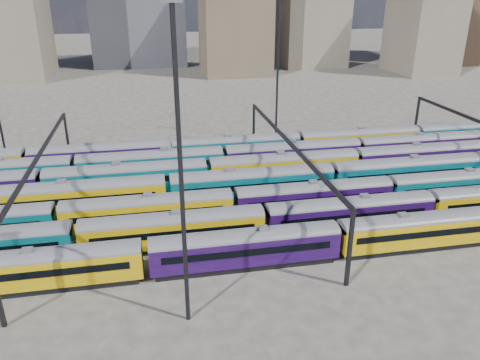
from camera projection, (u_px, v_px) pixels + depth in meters
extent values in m
plane|color=#45403A|center=(212.00, 204.00, 60.29)|extent=(500.00, 500.00, 0.00)
cube|color=black|center=(41.00, 285.00, 43.37)|extent=(17.84, 2.31, 0.66)
cube|color=#AA8406|center=(38.00, 270.00, 42.73)|extent=(18.78, 2.72, 2.72)
cylinder|color=#4C4C51|center=(35.00, 257.00, 42.20)|extent=(18.78, 2.72, 2.72)
cube|color=black|center=(34.00, 275.00, 41.35)|extent=(16.53, 0.06, 0.70)
cube|color=black|center=(40.00, 259.00, 43.85)|extent=(16.53, 0.06, 0.70)
cube|color=slate|center=(34.00, 250.00, 41.93)|extent=(0.94, 0.85, 0.33)
cube|color=black|center=(245.00, 263.00, 46.80)|extent=(17.84, 2.31, 0.66)
cube|color=#1A0735|center=(245.00, 249.00, 46.16)|extent=(18.78, 2.72, 2.72)
cylinder|color=#4C4C51|center=(245.00, 236.00, 45.64)|extent=(18.78, 2.72, 2.72)
cube|color=black|center=(248.00, 253.00, 44.78)|extent=(16.53, 0.06, 0.70)
cube|color=black|center=(243.00, 239.00, 47.29)|extent=(16.53, 0.06, 0.70)
cube|color=slate|center=(245.00, 230.00, 45.36)|extent=(0.94, 0.85, 0.33)
cube|color=black|center=(422.00, 244.00, 50.24)|extent=(17.84, 2.31, 0.66)
cube|color=#AA8406|center=(424.00, 230.00, 49.59)|extent=(18.78, 2.72, 2.72)
cylinder|color=#4C4C51|center=(426.00, 219.00, 49.07)|extent=(18.78, 2.72, 2.72)
cube|color=black|center=(432.00, 234.00, 48.21)|extent=(16.53, 0.06, 0.70)
cube|color=black|center=(417.00, 222.00, 50.72)|extent=(16.53, 0.06, 0.70)
cube|color=slate|center=(427.00, 213.00, 48.79)|extent=(0.94, 0.85, 0.33)
cube|color=black|center=(175.00, 245.00, 50.14)|extent=(18.27, 2.37, 0.67)
cube|color=#AA8406|center=(174.00, 230.00, 49.48)|extent=(19.23, 2.79, 2.79)
cylinder|color=#4C4C51|center=(173.00, 219.00, 48.95)|extent=(19.23, 2.79, 2.79)
cube|color=black|center=(174.00, 234.00, 48.07)|extent=(16.92, 0.06, 0.72)
cube|color=black|center=(173.00, 222.00, 50.64)|extent=(16.92, 0.06, 0.72)
cube|color=slate|center=(173.00, 212.00, 48.66)|extent=(0.96, 0.87, 0.34)
cube|color=black|center=(348.00, 228.00, 53.66)|extent=(18.27, 2.37, 0.67)
cube|color=#1A0735|center=(349.00, 214.00, 52.99)|extent=(19.23, 2.79, 2.79)
cylinder|color=#4C4C51|center=(351.00, 203.00, 52.46)|extent=(19.23, 2.79, 2.79)
cube|color=black|center=(355.00, 217.00, 51.58)|extent=(16.92, 0.06, 0.72)
cube|color=black|center=(345.00, 206.00, 54.15)|extent=(16.92, 0.06, 0.72)
cube|color=slate|center=(351.00, 197.00, 52.18)|extent=(0.96, 0.87, 0.34)
cube|color=black|center=(150.00, 225.00, 54.23)|extent=(18.30, 2.37, 0.67)
cube|color=#AA8406|center=(148.00, 212.00, 53.56)|extent=(19.26, 2.79, 2.79)
cylinder|color=#4C4C51|center=(148.00, 201.00, 53.03)|extent=(19.26, 2.79, 2.79)
cube|color=black|center=(148.00, 215.00, 52.15)|extent=(16.95, 0.06, 0.72)
cube|color=black|center=(148.00, 204.00, 54.72)|extent=(16.95, 0.06, 0.72)
cube|color=slate|center=(147.00, 195.00, 52.74)|extent=(0.96, 0.87, 0.34)
cube|color=black|center=(313.00, 211.00, 57.74)|extent=(18.30, 2.37, 0.67)
cube|color=#1A0735|center=(313.00, 198.00, 57.08)|extent=(19.26, 2.79, 2.79)
cylinder|color=#4C4C51|center=(314.00, 188.00, 56.55)|extent=(19.26, 2.79, 2.79)
cube|color=black|center=(318.00, 200.00, 55.67)|extent=(16.95, 0.06, 0.72)
cube|color=black|center=(310.00, 191.00, 58.24)|extent=(16.95, 0.06, 0.72)
cube|color=slate|center=(315.00, 182.00, 56.26)|extent=(0.96, 0.87, 0.34)
cube|color=black|center=(457.00, 198.00, 61.26)|extent=(18.30, 2.37, 0.67)
cube|color=#05444F|center=(459.00, 186.00, 60.60)|extent=(19.26, 2.79, 2.79)
cylinder|color=#4C4C51|center=(461.00, 176.00, 60.06)|extent=(19.26, 2.79, 2.79)
cube|color=black|center=(467.00, 188.00, 59.18)|extent=(16.95, 0.06, 0.72)
cube|color=black|center=(453.00, 179.00, 61.75)|extent=(16.95, 0.06, 0.72)
cube|color=slate|center=(462.00, 170.00, 59.78)|extent=(0.96, 0.87, 0.34)
cube|color=black|center=(80.00, 212.00, 57.27)|extent=(19.99, 2.59, 0.74)
cube|color=#AA8406|center=(78.00, 198.00, 56.55)|extent=(21.04, 3.05, 3.05)
cylinder|color=#4C4C51|center=(76.00, 187.00, 55.96)|extent=(21.04, 3.05, 3.05)
cube|color=black|center=(76.00, 201.00, 55.00)|extent=(18.52, 0.06, 0.79)
cube|color=black|center=(79.00, 190.00, 57.81)|extent=(18.52, 0.06, 0.79)
cube|color=slate|center=(75.00, 180.00, 55.65)|extent=(1.05, 0.95, 0.37)
cube|color=black|center=(252.00, 198.00, 61.10)|extent=(19.99, 2.59, 0.74)
cube|color=#05444F|center=(252.00, 185.00, 60.38)|extent=(21.04, 3.05, 3.05)
cylinder|color=#4C4C51|center=(252.00, 174.00, 59.79)|extent=(21.04, 3.05, 3.05)
cube|color=black|center=(255.00, 187.00, 58.84)|extent=(18.52, 0.06, 0.79)
cube|color=black|center=(250.00, 178.00, 61.64)|extent=(18.52, 0.06, 0.79)
cube|color=slate|center=(252.00, 168.00, 59.48)|extent=(1.05, 0.95, 0.37)
cube|color=black|center=(404.00, 186.00, 64.93)|extent=(19.99, 2.59, 0.74)
cube|color=#05444F|center=(406.00, 173.00, 64.21)|extent=(21.04, 3.05, 3.05)
cylinder|color=#4C4C51|center=(407.00, 163.00, 63.63)|extent=(21.04, 3.05, 3.05)
cube|color=black|center=(412.00, 175.00, 62.67)|extent=(18.52, 0.06, 0.79)
cube|color=black|center=(401.00, 167.00, 65.47)|extent=(18.52, 0.06, 0.79)
cube|color=slate|center=(408.00, 157.00, 63.32)|extent=(1.05, 0.95, 0.37)
cube|color=black|center=(129.00, 192.00, 62.82)|extent=(19.92, 2.58, 0.73)
cube|color=#05444F|center=(127.00, 179.00, 62.10)|extent=(20.97, 3.04, 3.04)
cylinder|color=#4C4C51|center=(126.00, 169.00, 61.51)|extent=(20.97, 3.04, 3.04)
cube|color=black|center=(127.00, 181.00, 60.56)|extent=(18.45, 0.06, 0.79)
cube|color=black|center=(127.00, 173.00, 63.35)|extent=(18.45, 0.06, 0.79)
cube|color=slate|center=(126.00, 163.00, 61.20)|extent=(1.05, 0.94, 0.37)
cube|color=black|center=(283.00, 181.00, 66.64)|extent=(19.92, 2.58, 0.73)
cube|color=#AA8406|center=(284.00, 168.00, 65.92)|extent=(20.97, 3.04, 3.04)
cylinder|color=#4C4C51|center=(284.00, 158.00, 65.33)|extent=(20.97, 3.04, 3.04)
cube|color=black|center=(287.00, 170.00, 64.38)|extent=(18.45, 0.06, 0.79)
cube|color=black|center=(281.00, 162.00, 67.17)|extent=(18.45, 0.06, 0.79)
cube|color=slate|center=(284.00, 153.00, 65.02)|extent=(1.05, 0.94, 0.37)
cube|color=black|center=(421.00, 170.00, 70.46)|extent=(19.92, 2.58, 0.73)
cube|color=#1A0735|center=(423.00, 158.00, 69.74)|extent=(20.97, 3.04, 3.04)
cylinder|color=#4C4C51|center=(425.00, 149.00, 69.15)|extent=(20.97, 3.04, 3.04)
cube|color=black|center=(429.00, 159.00, 68.20)|extent=(18.45, 0.06, 0.79)
cube|color=black|center=(418.00, 153.00, 70.99)|extent=(18.45, 0.06, 0.79)
cube|color=slate|center=(425.00, 143.00, 68.85)|extent=(1.05, 0.94, 0.37)
cube|color=black|center=(152.00, 177.00, 67.93)|extent=(19.53, 2.53, 0.72)
cube|color=#05444F|center=(151.00, 165.00, 67.22)|extent=(20.55, 2.98, 2.98)
cylinder|color=#4C4C51|center=(151.00, 155.00, 66.65)|extent=(20.55, 2.98, 2.98)
cube|color=black|center=(151.00, 166.00, 65.72)|extent=(18.09, 0.06, 0.77)
cube|color=black|center=(151.00, 159.00, 68.45)|extent=(18.09, 0.06, 0.77)
cube|color=slate|center=(150.00, 150.00, 66.35)|extent=(1.03, 0.92, 0.36)
cube|color=black|center=(292.00, 167.00, 71.68)|extent=(19.53, 2.53, 0.72)
cube|color=#1A0735|center=(293.00, 156.00, 70.97)|extent=(20.55, 2.98, 2.98)
cylinder|color=#4C4C51|center=(293.00, 146.00, 70.40)|extent=(20.55, 2.98, 2.98)
cube|color=black|center=(296.00, 157.00, 69.46)|extent=(18.09, 0.06, 0.77)
cube|color=black|center=(290.00, 150.00, 72.20)|extent=(18.09, 0.06, 0.77)
cube|color=slate|center=(293.00, 141.00, 70.09)|extent=(1.03, 0.92, 0.36)
cube|color=black|center=(418.00, 158.00, 75.42)|extent=(19.53, 2.53, 0.72)
cube|color=#1A0735|center=(420.00, 147.00, 74.71)|extent=(20.55, 2.98, 2.98)
cylinder|color=#4C4C51|center=(421.00, 138.00, 74.14)|extent=(20.55, 2.98, 2.98)
cube|color=black|center=(425.00, 148.00, 73.21)|extent=(18.09, 0.06, 0.77)
cube|color=black|center=(415.00, 142.00, 75.95)|extent=(18.09, 0.06, 0.77)
cube|color=slate|center=(422.00, 133.00, 73.84)|extent=(1.03, 0.92, 0.36)
cube|color=black|center=(102.00, 168.00, 71.14)|extent=(19.23, 2.49, 0.71)
cube|color=#1A0735|center=(100.00, 157.00, 70.44)|extent=(20.24, 2.94, 2.94)
cylinder|color=#4C4C51|center=(99.00, 148.00, 69.88)|extent=(20.24, 2.94, 2.94)
cube|color=black|center=(99.00, 158.00, 68.96)|extent=(17.81, 0.06, 0.76)
cube|color=black|center=(101.00, 152.00, 71.66)|extent=(17.81, 0.06, 0.76)
cube|color=slate|center=(99.00, 143.00, 69.58)|extent=(1.01, 0.91, 0.35)
cube|color=black|center=(236.00, 159.00, 74.83)|extent=(19.23, 2.49, 0.71)
cube|color=#05444F|center=(236.00, 149.00, 74.13)|extent=(20.24, 2.94, 2.94)
cylinder|color=#4C4C51|center=(236.00, 140.00, 73.57)|extent=(20.24, 2.94, 2.94)
cube|color=black|center=(238.00, 150.00, 72.65)|extent=(17.81, 0.06, 0.76)
cube|color=black|center=(234.00, 144.00, 75.35)|extent=(17.81, 0.06, 0.76)
cube|color=slate|center=(236.00, 135.00, 73.27)|extent=(1.01, 0.91, 0.35)
cube|color=black|center=(358.00, 151.00, 78.52)|extent=(19.23, 2.49, 0.71)
cube|color=#AA8406|center=(359.00, 141.00, 77.82)|extent=(20.24, 2.94, 2.94)
cylinder|color=#4C4C51|center=(360.00, 133.00, 77.26)|extent=(20.24, 2.94, 2.94)
cube|color=black|center=(363.00, 142.00, 76.34)|extent=(17.81, 0.06, 0.76)
cube|color=black|center=(355.00, 136.00, 79.04)|extent=(17.81, 0.06, 0.76)
cube|color=slate|center=(360.00, 128.00, 76.96)|extent=(1.01, 0.91, 0.35)
cube|color=black|center=(469.00, 144.00, 82.21)|extent=(19.23, 2.49, 0.71)
cube|color=#05444F|center=(471.00, 134.00, 81.51)|extent=(20.24, 2.94, 2.94)
cylinder|color=#4C4C51|center=(472.00, 126.00, 80.95)|extent=(20.24, 2.94, 2.94)
cube|color=black|center=(477.00, 135.00, 80.03)|extent=(17.81, 0.06, 0.76)
cube|color=black|center=(466.00, 130.00, 82.73)|extent=(17.81, 0.06, 0.76)
cube|color=slate|center=(473.00, 122.00, 80.65)|extent=(1.01, 0.91, 0.35)
cube|color=black|center=(67.00, 138.00, 73.36)|extent=(0.35, 0.35, 8.00)
cube|color=black|center=(38.00, 157.00, 53.77)|extent=(0.30, 40.00, 0.45)
cube|color=black|center=(350.00, 248.00, 42.40)|extent=(0.35, 0.35, 8.00)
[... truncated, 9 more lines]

